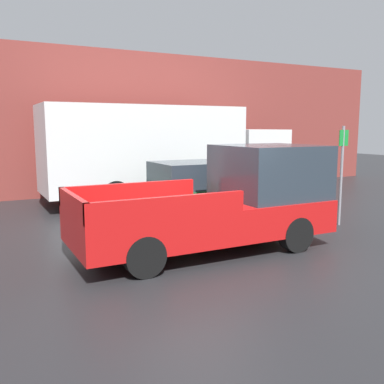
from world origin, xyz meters
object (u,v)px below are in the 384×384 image
object	(u,v)px
delivery_truck	(164,150)
parking_sign	(342,170)
pickup_truck	(226,202)
newspaper_box	(153,179)
car	(196,190)

from	to	relation	value
delivery_truck	parking_sign	distance (m)	6.17
pickup_truck	newspaper_box	size ratio (longest dim) A/B	5.22
car	delivery_truck	size ratio (longest dim) A/B	0.49
pickup_truck	car	distance (m)	2.81
newspaper_box	parking_sign	bearing A→B (deg)	-75.06
pickup_truck	parking_sign	world-z (taller)	parking_sign
delivery_truck	parking_sign	bearing A→B (deg)	-66.62
pickup_truck	parking_sign	distance (m)	3.78
car	newspaper_box	size ratio (longest dim) A/B	4.26
car	parking_sign	bearing A→B (deg)	-37.21
car	delivery_truck	xyz separation A→B (m)	(0.56, 3.37, 0.92)
parking_sign	newspaper_box	world-z (taller)	parking_sign
delivery_truck	newspaper_box	xyz separation A→B (m)	(0.39, 2.03, -1.22)
parking_sign	newspaper_box	xyz separation A→B (m)	(-2.05, 7.68, -0.92)
car	parking_sign	distance (m)	3.82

